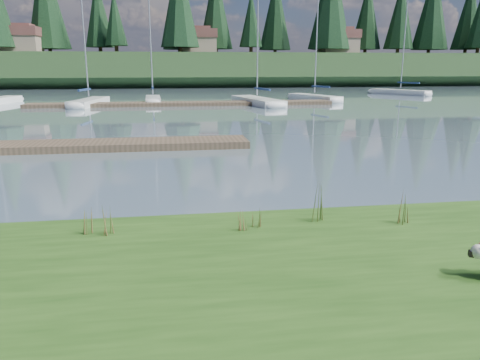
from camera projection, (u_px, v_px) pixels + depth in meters
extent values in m
plane|color=gray|center=(160.00, 106.00, 40.03)|extent=(200.00, 200.00, 0.00)
cube|color=#2A5018|center=(120.00, 351.00, 5.45)|extent=(60.00, 9.00, 0.35)
cube|color=#1D3319|center=(162.00, 70.00, 80.69)|extent=(200.00, 20.00, 5.00)
ellipsoid|color=silver|center=(478.00, 252.00, 6.87)|extent=(0.29, 0.30, 0.22)
cube|color=black|center=(471.00, 254.00, 6.91)|extent=(0.10, 0.13, 0.09)
cube|color=#4C3D2C|center=(55.00, 146.00, 19.26)|extent=(16.00, 2.00, 0.30)
cube|color=#4C3D2C|center=(183.00, 104.00, 40.29)|extent=(26.00, 2.20, 0.30)
ellipsoid|color=silver|center=(15.00, 99.00, 44.73)|extent=(1.97, 2.25, 0.70)
cube|color=silver|center=(89.00, 103.00, 40.20)|extent=(2.72, 7.04, 0.70)
ellipsoid|color=silver|center=(101.00, 100.00, 43.53)|extent=(1.80, 2.10, 0.70)
cylinder|color=silver|center=(84.00, 31.00, 38.77)|extent=(0.12, 0.12, 10.74)
cube|color=navy|center=(84.00, 90.00, 39.00)|extent=(0.67, 2.73, 0.20)
cube|color=silver|center=(153.00, 101.00, 42.98)|extent=(1.49, 5.79, 0.70)
ellipsoid|color=silver|center=(153.00, 98.00, 45.73)|extent=(1.30, 1.61, 0.70)
cylinder|color=silver|center=(151.00, 43.00, 41.76)|extent=(0.12, 0.12, 9.05)
cube|color=navy|center=(153.00, 88.00, 41.95)|extent=(0.27, 2.29, 0.20)
cube|color=silver|center=(257.00, 102.00, 41.56)|extent=(3.50, 8.80, 0.70)
ellipsoid|color=silver|center=(241.00, 99.00, 45.49)|extent=(2.27, 2.65, 0.70)
cylinder|color=silver|center=(258.00, 17.00, 39.84)|extent=(0.12, 0.12, 13.20)
cube|color=navy|center=(262.00, 89.00, 40.21)|extent=(0.83, 3.39, 0.20)
cube|color=silver|center=(314.00, 98.00, 45.61)|extent=(3.66, 6.98, 0.70)
ellipsoid|color=silver|center=(295.00, 96.00, 48.56)|extent=(2.01, 2.24, 0.70)
cylinder|color=silver|center=(317.00, 36.00, 44.21)|extent=(0.12, 0.12, 10.55)
cube|color=navy|center=(321.00, 87.00, 44.53)|extent=(1.06, 2.64, 0.20)
cube|color=silver|center=(400.00, 93.00, 55.05)|extent=(4.95, 6.87, 0.70)
ellipsoid|color=silver|center=(375.00, 91.00, 57.70)|extent=(2.30, 2.43, 0.70)
cylinder|color=silver|center=(404.00, 41.00, 53.66)|extent=(0.12, 0.12, 10.49)
cube|color=navy|center=(408.00, 83.00, 54.05)|extent=(1.59, 2.51, 0.20)
cone|color=#475B23|center=(103.00, 220.00, 8.61)|extent=(0.03, 0.03, 0.56)
cone|color=brown|center=(109.00, 224.00, 8.57)|extent=(0.03, 0.03, 0.45)
cone|color=#475B23|center=(107.00, 218.00, 8.64)|extent=(0.03, 0.03, 0.62)
cone|color=brown|center=(111.00, 225.00, 8.62)|extent=(0.03, 0.03, 0.39)
cone|color=#475B23|center=(104.00, 223.00, 8.54)|extent=(0.03, 0.03, 0.50)
cone|color=#475B23|center=(238.00, 219.00, 8.91)|extent=(0.03, 0.03, 0.40)
cone|color=brown|center=(244.00, 222.00, 8.87)|extent=(0.03, 0.03, 0.32)
cone|color=#475B23|center=(241.00, 218.00, 8.95)|extent=(0.03, 0.03, 0.45)
cone|color=brown|center=(245.00, 222.00, 8.92)|extent=(0.03, 0.03, 0.28)
cone|color=#475B23|center=(240.00, 221.00, 8.85)|extent=(0.03, 0.03, 0.36)
cone|color=#475B23|center=(316.00, 204.00, 9.34)|extent=(0.03, 0.03, 0.71)
cone|color=brown|center=(323.00, 208.00, 9.31)|extent=(0.03, 0.03, 0.57)
cone|color=#475B23|center=(319.00, 202.00, 9.37)|extent=(0.03, 0.03, 0.78)
cone|color=brown|center=(323.00, 210.00, 9.36)|extent=(0.03, 0.03, 0.50)
cone|color=#475B23|center=(318.00, 207.00, 9.28)|extent=(0.03, 0.03, 0.64)
cone|color=#475B23|center=(86.00, 218.00, 8.69)|extent=(0.03, 0.03, 0.59)
cone|color=brown|center=(92.00, 222.00, 8.65)|extent=(0.03, 0.03, 0.47)
cone|color=#475B23|center=(90.00, 216.00, 8.72)|extent=(0.03, 0.03, 0.65)
cone|color=brown|center=(94.00, 223.00, 8.70)|extent=(0.03, 0.03, 0.41)
cone|color=#475B23|center=(87.00, 221.00, 8.62)|extent=(0.03, 0.03, 0.53)
cone|color=#475B23|center=(254.00, 217.00, 9.06)|extent=(0.03, 0.03, 0.41)
cone|color=brown|center=(261.00, 219.00, 9.02)|extent=(0.03, 0.03, 0.33)
cone|color=#475B23|center=(257.00, 215.00, 9.10)|extent=(0.03, 0.03, 0.45)
cone|color=brown|center=(262.00, 220.00, 9.07)|extent=(0.03, 0.03, 0.29)
cone|color=#475B23|center=(256.00, 219.00, 9.00)|extent=(0.03, 0.03, 0.37)
cone|color=#475B23|center=(401.00, 208.00, 9.23)|extent=(0.03, 0.03, 0.62)
cone|color=brown|center=(407.00, 212.00, 9.19)|extent=(0.03, 0.03, 0.50)
cone|color=#475B23|center=(403.00, 206.00, 9.26)|extent=(0.03, 0.03, 0.69)
cone|color=brown|center=(408.00, 213.00, 9.24)|extent=(0.03, 0.03, 0.44)
cone|color=#475B23|center=(403.00, 211.00, 9.16)|extent=(0.03, 0.03, 0.56)
cube|color=#33281C|center=(140.00, 231.00, 9.69)|extent=(60.00, 0.50, 0.14)
cylinder|color=#382619|center=(100.00, 49.00, 77.44)|extent=(0.60, 0.60, 1.80)
cone|color=black|center=(98.00, 12.00, 76.04)|extent=(4.84, 4.84, 11.00)
cylinder|color=#382619|center=(180.00, 49.00, 73.61)|extent=(0.60, 0.60, 1.80)
cone|color=black|center=(179.00, 0.00, 71.88)|extent=(6.16, 6.16, 14.00)
cylinder|color=#382619|center=(251.00, 50.00, 79.22)|extent=(0.60, 0.60, 1.80)
cone|color=black|center=(251.00, 19.00, 78.03)|extent=(3.96, 3.96, 9.00)
cylinder|color=#382619|center=(328.00, 50.00, 79.22)|extent=(0.60, 0.60, 1.80)
cylinder|color=#382619|center=(397.00, 51.00, 84.16)|extent=(0.60, 0.60, 1.80)
cone|color=black|center=(400.00, 14.00, 82.65)|extent=(5.28, 5.28, 12.00)
cylinder|color=#382619|center=(477.00, 50.00, 82.25)|extent=(0.60, 0.60, 1.80)
cube|color=gray|center=(20.00, 45.00, 73.63)|extent=(6.00, 5.00, 2.80)
cube|color=brown|center=(19.00, 31.00, 73.13)|extent=(6.30, 5.30, 1.40)
cube|color=brown|center=(18.00, 26.00, 72.94)|extent=(4.20, 3.60, 0.70)
cube|color=gray|center=(197.00, 47.00, 78.73)|extent=(6.00, 5.00, 2.80)
cube|color=brown|center=(197.00, 34.00, 78.22)|extent=(6.30, 5.30, 1.40)
cube|color=brown|center=(197.00, 29.00, 78.03)|extent=(4.20, 3.60, 0.70)
cube|color=gray|center=(338.00, 47.00, 80.35)|extent=(6.00, 5.00, 2.80)
cube|color=brown|center=(338.00, 34.00, 79.85)|extent=(6.30, 5.30, 1.40)
cube|color=brown|center=(339.00, 29.00, 79.66)|extent=(4.20, 3.60, 0.70)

